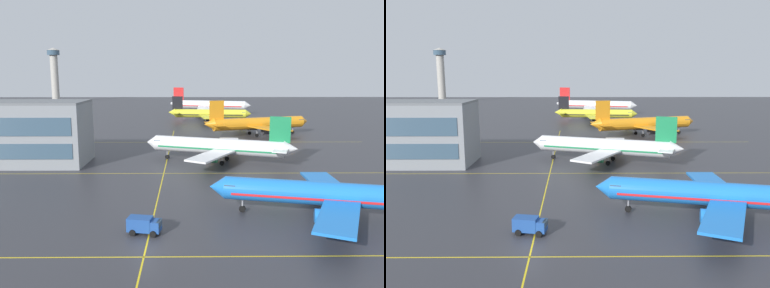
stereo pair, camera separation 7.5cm
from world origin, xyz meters
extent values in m
plane|color=#333338|center=(0.00, 0.00, 0.00)|extent=(600.00, 600.00, 0.00)
cylinder|color=blue|center=(23.53, 9.37, 3.52)|extent=(27.50, 9.54, 3.26)
cone|color=blue|center=(9.08, 12.81, 3.52)|extent=(2.91, 3.63, 3.20)
cube|color=blue|center=(26.06, 16.27, 3.01)|extent=(4.78, 12.99, 0.34)
cube|color=blue|center=(22.68, 2.07, 3.01)|extent=(9.56, 13.56, 0.34)
cylinder|color=blue|center=(24.40, 13.75, 1.89)|extent=(3.26, 2.43, 1.80)
cylinder|color=blue|center=(22.33, 5.06, 1.89)|extent=(3.26, 2.43, 1.80)
cube|color=#385166|center=(11.00, 12.35, 3.99)|extent=(2.20, 3.28, 0.60)
cube|color=red|center=(23.53, 9.37, 3.11)|extent=(25.36, 9.06, 0.31)
cylinder|color=#99999E|center=(12.67, 11.95, 1.42)|extent=(0.24, 0.24, 1.42)
cylinder|color=black|center=(12.67, 11.95, 0.47)|extent=(1.01, 0.59, 0.94)
cylinder|color=#99999E|center=(25.72, 11.14, 1.42)|extent=(0.24, 0.24, 1.42)
cylinder|color=black|center=(25.72, 11.14, 0.47)|extent=(1.01, 0.59, 0.94)
cylinder|color=#99999E|center=(24.69, 6.80, 1.42)|extent=(0.24, 0.24, 1.42)
cylinder|color=black|center=(24.69, 6.80, 0.47)|extent=(1.01, 0.59, 0.94)
cylinder|color=white|center=(11.31, 44.12, 3.76)|extent=(28.92, 12.79, 3.49)
cone|color=white|center=(-3.71, 49.25, 3.76)|extent=(3.36, 4.01, 3.42)
cone|color=white|center=(26.59, 38.90, 4.13)|extent=(3.85, 4.08, 3.31)
cube|color=#197F47|center=(24.34, 39.67, 8.08)|extent=(4.28, 1.74, 5.51)
cube|color=white|center=(25.66, 42.13, 4.13)|extent=(4.32, 5.47, 0.22)
cube|color=white|center=(23.88, 36.92, 4.13)|extent=(4.32, 5.47, 0.22)
cube|color=white|center=(14.70, 51.21, 3.21)|extent=(6.38, 14.24, 0.37)
cube|color=white|center=(9.66, 36.44, 3.21)|extent=(11.16, 14.27, 0.37)
cylinder|color=#2D9956|center=(12.68, 48.70, 2.02)|extent=(3.58, 2.83, 1.93)
cylinder|color=#2D9956|center=(9.59, 39.66, 2.02)|extent=(3.58, 2.83, 1.93)
cube|color=#385166|center=(-1.72, 48.57, 4.27)|extent=(2.60, 3.57, 0.64)
cube|color=#197F47|center=(11.31, 44.12, 3.33)|extent=(26.71, 12.07, 0.33)
cylinder|color=#99999E|center=(0.02, 47.98, 1.51)|extent=(0.26, 0.26, 1.51)
cylinder|color=black|center=(0.02, 47.98, 0.50)|extent=(1.09, 0.72, 1.01)
cylinder|color=#99999E|center=(13.82, 45.78, 1.51)|extent=(0.26, 0.26, 1.51)
cylinder|color=black|center=(13.82, 45.78, 0.50)|extent=(1.09, 0.72, 1.01)
cylinder|color=#99999E|center=(12.28, 41.27, 1.51)|extent=(0.26, 0.26, 1.51)
cylinder|color=black|center=(12.28, 41.27, 0.50)|extent=(1.09, 0.72, 1.01)
cylinder|color=orange|center=(27.82, 83.23, 4.03)|extent=(31.08, 13.35, 3.74)
cone|color=orange|center=(43.99, 88.53, 4.03)|extent=(3.57, 4.28, 3.66)
cone|color=orange|center=(11.36, 77.84, 4.43)|extent=(4.10, 4.35, 3.55)
cube|color=orange|center=(13.79, 78.63, 8.66)|extent=(4.60, 1.81, 5.90)
cube|color=orange|center=(14.25, 75.67, 4.43)|extent=(4.58, 5.84, 0.24)
cube|color=orange|center=(12.41, 81.28, 4.43)|extent=(4.58, 5.84, 0.24)
cube|color=orange|center=(29.48, 74.97, 3.44)|extent=(11.83, 15.33, 0.39)
cube|color=orange|center=(24.28, 90.87, 3.44)|extent=(6.66, 15.22, 0.39)
cylinder|color=#333338|center=(29.60, 78.43, 2.16)|extent=(3.82, 3.00, 2.07)
cylinder|color=#333338|center=(26.41, 88.15, 2.16)|extent=(3.82, 3.00, 2.07)
cube|color=#385166|center=(41.84, 87.82, 4.57)|extent=(2.75, 3.82, 0.69)
cube|color=orange|center=(27.82, 83.23, 3.57)|extent=(28.70, 12.61, 0.35)
cylinder|color=#99999E|center=(39.97, 87.21, 1.62)|extent=(0.28, 0.28, 1.62)
cylinder|color=black|center=(39.97, 87.21, 0.54)|extent=(1.17, 0.76, 1.08)
cylinder|color=#99999E|center=(26.74, 80.18, 1.62)|extent=(0.28, 0.28, 1.62)
cylinder|color=black|center=(26.74, 80.18, 0.54)|extent=(1.17, 0.76, 1.08)
cylinder|color=#99999E|center=(25.15, 85.04, 1.62)|extent=(0.28, 0.28, 1.62)
cylinder|color=black|center=(25.15, 85.04, 0.54)|extent=(1.17, 0.76, 1.08)
cylinder|color=yellow|center=(14.12, 118.49, 3.70)|extent=(29.06, 6.17, 3.43)
cone|color=yellow|center=(29.66, 117.00, 3.70)|extent=(2.66, 3.57, 3.36)
cone|color=yellow|center=(-1.68, 120.01, 4.06)|extent=(3.18, 3.52, 3.26)
cube|color=black|center=(0.65, 119.79, 7.94)|extent=(4.34, 0.74, 5.41)
cube|color=yellow|center=(-0.05, 117.14, 4.06)|extent=(3.32, 4.95, 0.22)
cube|color=yellow|center=(0.46, 122.52, 4.06)|extent=(3.32, 4.95, 0.22)
cube|color=yellow|center=(12.49, 110.95, 3.16)|extent=(6.20, 13.98, 0.36)
cube|color=yellow|center=(13.96, 126.21, 3.16)|extent=(8.54, 14.31, 0.36)
cylinder|color=black|center=(13.85, 113.81, 1.98)|extent=(3.23, 2.18, 1.89)
cylinder|color=black|center=(14.75, 123.14, 1.98)|extent=(3.23, 2.18, 1.89)
cube|color=#385166|center=(27.59, 117.20, 4.19)|extent=(1.92, 3.29, 0.63)
cube|color=black|center=(14.12, 118.49, 3.27)|extent=(26.77, 5.99, 0.32)
cylinder|color=#99999E|center=(25.80, 117.37, 1.49)|extent=(0.25, 0.25, 1.49)
cylinder|color=black|center=(25.80, 117.37, 0.50)|extent=(1.03, 0.50, 0.99)
cylinder|color=#99999E|center=(12.10, 116.33, 1.49)|extent=(0.25, 0.25, 1.49)
cylinder|color=black|center=(12.10, 116.33, 0.50)|extent=(1.03, 0.50, 0.99)
cylinder|color=#99999E|center=(12.55, 121.00, 1.49)|extent=(0.25, 0.25, 1.49)
cylinder|color=black|center=(12.55, 121.00, 0.50)|extent=(1.03, 0.50, 0.99)
cylinder|color=white|center=(16.11, 154.71, 4.50)|extent=(34.96, 13.31, 4.17)
cone|color=white|center=(34.41, 149.68, 4.50)|extent=(3.83, 4.69, 4.09)
cone|color=white|center=(-2.51, 159.82, 4.94)|extent=(4.43, 4.75, 3.96)
cube|color=red|center=(0.24, 159.06, 9.65)|extent=(5.18, 1.78, 6.58)
cube|color=white|center=(-1.16, 156.04, 4.94)|extent=(4.90, 6.43, 0.26)
cube|color=white|center=(0.58, 162.38, 4.94)|extent=(4.90, 6.43, 0.26)
cube|color=white|center=(12.58, 146.01, 3.84)|extent=(6.66, 16.76, 0.44)
cube|color=white|center=(17.52, 163.99, 3.84)|extent=(12.63, 17.24, 0.44)
cylinder|color=#4C4C51|center=(14.81, 149.15, 2.41)|extent=(4.21, 3.21, 2.30)
cylinder|color=#4C4C51|center=(17.83, 160.15, 2.41)|extent=(4.21, 3.21, 2.30)
cube|color=#385166|center=(31.97, 150.35, 5.10)|extent=(2.92, 4.22, 0.77)
cube|color=red|center=(16.11, 154.71, 3.98)|extent=(32.26, 12.61, 0.39)
cylinder|color=#99999E|center=(29.86, 150.93, 1.81)|extent=(0.31, 0.31, 1.81)
cylinder|color=black|center=(29.86, 150.93, 0.60)|extent=(1.29, 0.80, 1.21)
cylinder|color=#99999E|center=(13.23, 152.54, 1.81)|extent=(0.31, 0.31, 1.81)
cylinder|color=black|center=(13.23, 152.54, 0.60)|extent=(1.29, 0.80, 1.21)
cylinder|color=#99999E|center=(14.74, 158.04, 1.81)|extent=(0.31, 0.31, 1.81)
cylinder|color=black|center=(14.74, 158.04, 0.60)|extent=(1.29, 0.80, 1.21)
cube|color=yellow|center=(0.00, -2.00, 0.00)|extent=(112.36, 0.20, 0.01)
cube|color=yellow|center=(0.00, 34.42, 0.00)|extent=(112.36, 0.20, 0.01)
cube|color=yellow|center=(0.00, 70.83, 0.00)|extent=(112.36, 0.20, 0.01)
cube|color=yellow|center=(0.00, 34.42, 0.00)|extent=(0.20, 120.17, 0.01)
cube|color=#1E4793|center=(-1.15, 4.49, 1.25)|extent=(3.29, 2.41, 1.70)
cube|color=#1E4793|center=(0.77, 4.14, 1.10)|extent=(1.60, 2.01, 1.40)
cube|color=#385166|center=(1.26, 4.05, 1.45)|extent=(0.64, 1.64, 0.70)
cylinder|color=black|center=(0.55, 3.21, 0.40)|extent=(0.84, 0.42, 0.80)
cylinder|color=black|center=(0.89, 5.08, 0.40)|extent=(0.84, 0.42, 0.80)
cylinder|color=black|center=(-2.01, 3.68, 0.40)|extent=(0.84, 0.42, 0.80)
cylinder|color=black|center=(-1.66, 5.55, 0.40)|extent=(0.84, 0.42, 0.80)
cylinder|color=#ADA89E|center=(-88.06, 236.31, 16.34)|extent=(5.20, 5.20, 32.68)
cylinder|color=#385166|center=(-88.06, 236.31, 34.28)|extent=(8.40, 8.40, 3.20)
cone|color=#ADA89E|center=(-88.06, 236.31, 36.78)|extent=(8.82, 8.82, 1.80)
camera|label=1|loc=(4.80, -41.72, 19.60)|focal=36.58mm
camera|label=2|loc=(4.87, -41.72, 19.60)|focal=36.58mm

